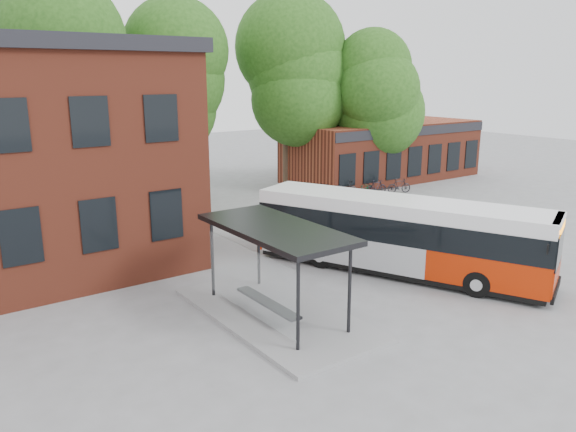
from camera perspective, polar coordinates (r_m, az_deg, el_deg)
ground at (r=21.01m, az=7.41°, el=-6.13°), size 100.00×100.00×0.00m
shop_row at (r=40.56m, az=9.59°, el=6.57°), size 14.00×6.20×4.00m
bus_shelter at (r=17.12m, az=-1.27°, el=-5.64°), size 3.60×7.00×2.90m
bike_rail at (r=34.10m, az=7.41°, el=2.13°), size 5.20×0.10×0.38m
tree_0 at (r=31.27m, az=-21.95°, el=9.98°), size 7.92×7.92×11.00m
tree_1 at (r=34.58m, az=-10.87°, el=10.56°), size 7.92×7.92×10.40m
tree_2 at (r=37.23m, az=-0.22°, el=11.51°), size 7.92×7.92×11.00m
tree_3 at (r=37.48m, az=9.76°, el=10.01°), size 7.04×7.04×9.28m
city_bus at (r=21.32m, az=11.13°, el=-2.02°), size 6.63×11.03×2.80m
bicycle_0 at (r=32.88m, az=3.10°, el=2.32°), size 1.97×0.96×0.99m
bicycle_2 at (r=34.21m, az=5.59°, el=2.75°), size 2.01×1.14×1.00m
bicycle_3 at (r=33.03m, az=7.74°, el=2.29°), size 1.75×0.88×1.01m
bicycle_4 at (r=33.36m, az=7.71°, el=2.36°), size 1.85×0.75×0.96m
bicycle_5 at (r=35.18m, az=8.95°, el=2.91°), size 1.59×0.61×0.93m
bicycle_7 at (r=35.90m, az=11.22°, el=3.04°), size 1.60×0.97×0.93m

